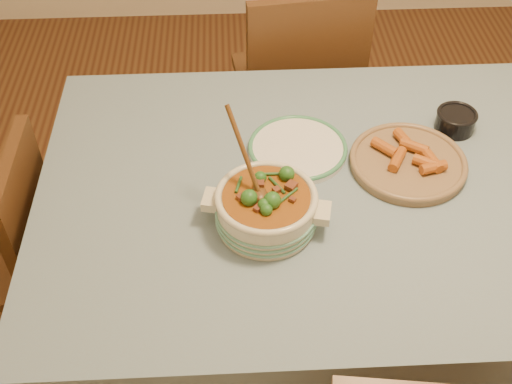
% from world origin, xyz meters
% --- Properties ---
extents(floor, '(4.50, 4.50, 0.00)m').
position_xyz_m(floor, '(0.00, 0.00, 0.00)').
color(floor, '#432213').
rests_on(floor, ground).
extents(dining_table, '(1.68, 1.08, 0.76)m').
position_xyz_m(dining_table, '(0.00, 0.00, 0.66)').
color(dining_table, brown).
rests_on(dining_table, floor).
extents(stew_casserole, '(0.32, 0.29, 0.30)m').
position_xyz_m(stew_casserole, '(-0.24, -0.13, 0.82)').
color(stew_casserole, beige).
rests_on(stew_casserole, dining_table).
extents(white_plate, '(0.36, 0.36, 0.02)m').
position_xyz_m(white_plate, '(-0.14, 0.14, 0.77)').
color(white_plate, white).
rests_on(white_plate, dining_table).
extents(condiment_bowl, '(0.14, 0.14, 0.06)m').
position_xyz_m(condiment_bowl, '(0.33, 0.21, 0.79)').
color(condiment_bowl, black).
rests_on(condiment_bowl, dining_table).
extents(fried_plate, '(0.32, 0.32, 0.05)m').
position_xyz_m(fried_plate, '(0.16, 0.06, 0.78)').
color(fried_plate, '#826148').
rests_on(fried_plate, dining_table).
extents(chair_far, '(0.48, 0.48, 0.93)m').
position_xyz_m(chair_far, '(-0.06, 0.80, 0.53)').
color(chair_far, '#59331B').
rests_on(chair_far, floor).
extents(chair_left, '(0.38, 0.38, 0.81)m').
position_xyz_m(chair_left, '(-1.01, 0.08, 0.46)').
color(chair_left, '#59331B').
rests_on(chair_left, floor).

